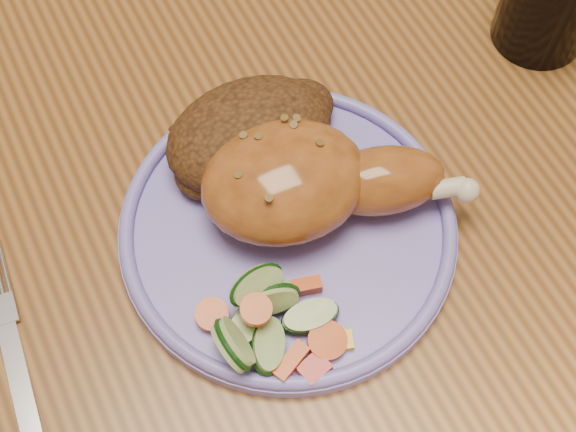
{
  "coord_description": "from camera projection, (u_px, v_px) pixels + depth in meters",
  "views": [
    {
      "loc": [
        -0.13,
        -0.37,
        1.26
      ],
      "look_at": [
        -0.02,
        -0.15,
        0.78
      ],
      "focal_mm": 50.0,
      "sensor_mm": 36.0,
      "label": 1
    }
  ],
  "objects": [
    {
      "name": "dining_table",
      "position": [
        233.0,
        135.0,
        0.71
      ],
      "size": [
        0.9,
        1.4,
        0.75
      ],
      "color": "brown",
      "rests_on": "ground"
    },
    {
      "name": "ground",
      "position": [
        258.0,
        364.0,
        1.3
      ],
      "size": [
        4.0,
        4.0,
        0.0
      ],
      "primitive_type": "plane",
      "color": "brown",
      "rests_on": "ground"
    },
    {
      "name": "rice_pilaf",
      "position": [
        252.0,
        134.0,
        0.57
      ],
      "size": [
        0.13,
        0.09,
        0.05
      ],
      "color": "#4C2B13",
      "rests_on": "plate"
    },
    {
      "name": "plate_rim",
      "position": [
        288.0,
        223.0,
        0.55
      ],
      "size": [
        0.23,
        0.23,
        0.01
      ],
      "primitive_type": "torus",
      "color": "#796CD4",
      "rests_on": "plate"
    },
    {
      "name": "plate",
      "position": [
        288.0,
        230.0,
        0.56
      ],
      "size": [
        0.24,
        0.24,
        0.01
      ],
      "primitive_type": "cylinder",
      "color": "#796CD4",
      "rests_on": "dining_table"
    },
    {
      "name": "chicken_leg",
      "position": [
        308.0,
        181.0,
        0.54
      ],
      "size": [
        0.18,
        0.12,
        0.06
      ],
      "color": "#A15921",
      "rests_on": "plate"
    },
    {
      "name": "fork",
      "position": [
        17.0,
        370.0,
        0.52
      ],
      "size": [
        0.03,
        0.16,
        0.0
      ],
      "color": "silver",
      "rests_on": "dining_table"
    },
    {
      "name": "vegetable_pile",
      "position": [
        268.0,
        321.0,
        0.51
      ],
      "size": [
        0.09,
        0.09,
        0.04
      ],
      "color": "#A50A05",
      "rests_on": "plate"
    }
  ]
}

